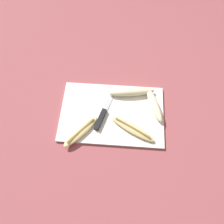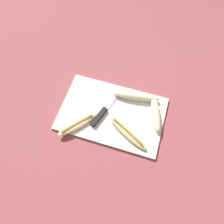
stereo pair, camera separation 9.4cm
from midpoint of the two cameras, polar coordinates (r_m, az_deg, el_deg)
The scene contains 7 objects.
ground_plane at distance 0.96m, azimuth 2.79°, elevation -0.86°, with size 4.00×4.00×0.00m, color #93474C.
cutting_board at distance 0.95m, azimuth 2.80°, elevation -0.71°, with size 0.45×0.29×0.01m.
knife at distance 0.93m, azimuth 0.19°, elevation -0.58°, with size 0.09×0.22×0.02m.
banana_golden_short at distance 0.92m, azimuth -6.17°, elevation -3.51°, with size 0.15×0.17×0.02m.
banana_spotted_left at distance 0.90m, azimuth 7.12°, elevation -5.71°, with size 0.20×0.13×0.02m.
banana_pale_long at distance 0.97m, azimuth 9.11°, elevation 3.83°, with size 0.21×0.07×0.03m.
banana_bright_far at distance 0.95m, azimuth 14.11°, elevation -0.67°, with size 0.09×0.17×0.03m.
Camera 2 is at (0.12, -0.39, 0.86)m, focal length 35.00 mm.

